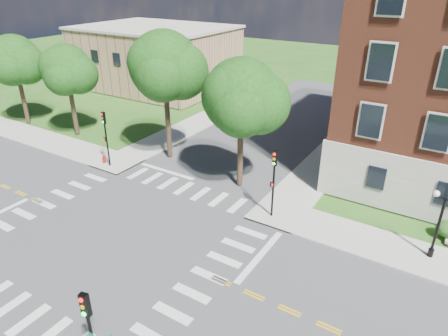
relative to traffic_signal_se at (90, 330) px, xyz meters
The scene contains 17 objects.
ground 11.05m from the traffic_signal_se, 132.86° to the left, with size 160.00×160.00×0.00m, color #2A5518.
road_ew 11.05m from the traffic_signal_se, 132.86° to the left, with size 90.00×12.00×0.01m, color #3D3D3F.
road_ns 11.05m from the traffic_signal_se, 132.86° to the left, with size 12.00×90.00×0.01m, color #3D3D3F.
sidewalk_ne 24.73m from the traffic_signal_se, 70.52° to the left, with size 34.00×34.00×0.12m.
sidewalk_nw 32.47m from the traffic_signal_se, 134.30° to the left, with size 34.00×34.00×0.12m.
crosswalk_east 8.38m from the traffic_signal_se, 89.96° to the left, with size 2.20×10.20×0.02m, color silver, non-canonical shape.
stop_bar_east 11.33m from the traffic_signal_se, 81.51° to the left, with size 0.40×5.50×0.00m, color silver.
secondary_building 47.74m from the traffic_signal_se, 127.72° to the left, with size 20.40×15.40×8.30m.
tree_a 35.68m from the traffic_signal_se, 150.11° to the left, with size 5.16×5.16×9.41m.
tree_b 29.86m from the traffic_signal_se, 142.02° to the left, with size 4.80×4.80×8.99m.
tree_c 22.93m from the traffic_signal_se, 121.88° to the left, with size 5.82×5.82×10.99m.
tree_d 18.52m from the traffic_signal_se, 102.09° to the left, with size 5.55×5.55×9.81m.
traffic_signal_se is the anchor object (origin of this frame).
traffic_signal_ne 14.92m from the traffic_signal_se, 88.75° to the left, with size 0.38×0.46×4.80m.
traffic_signal_nw 20.92m from the traffic_signal_se, 135.49° to the left, with size 0.36×0.41×4.80m.
twin_lamp_west 18.86m from the traffic_signal_se, 57.61° to the left, with size 1.36×0.36×4.23m.
fire_hydrant 21.84m from the traffic_signal_se, 136.70° to the left, with size 0.35×0.35×0.75m.
Camera 1 is at (16.98, -14.08, 15.03)m, focal length 32.00 mm.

